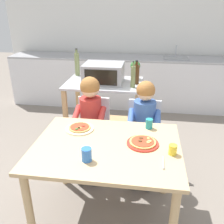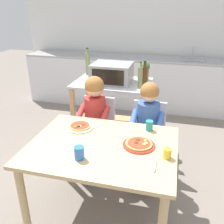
% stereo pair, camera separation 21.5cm
% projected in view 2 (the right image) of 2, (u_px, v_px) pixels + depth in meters
% --- Properties ---
extents(ground_plane, '(12.17, 12.17, 0.00)m').
position_uv_depth(ground_plane, '(129.00, 146.00, 3.32)').
color(ground_plane, slate).
extents(back_wall_tiled, '(4.78, 0.12, 2.70)m').
position_uv_depth(back_wall_tiled, '(151.00, 27.00, 4.45)').
color(back_wall_tiled, white).
rests_on(back_wall_tiled, ground).
extents(kitchen_counter, '(4.30, 0.60, 1.09)m').
position_uv_depth(kitchen_counter, '(145.00, 82.00, 4.45)').
color(kitchen_counter, silver).
rests_on(kitchen_counter, ground).
extents(kitchen_island_cart, '(0.91, 0.63, 0.88)m').
position_uv_depth(kitchen_island_cart, '(112.00, 105.00, 3.11)').
color(kitchen_island_cart, '#B7BABF').
rests_on(kitchen_island_cart, ground).
extents(toaster_oven, '(0.46, 0.38, 0.23)m').
position_uv_depth(toaster_oven, '(112.00, 73.00, 2.93)').
color(toaster_oven, '#999BA0').
rests_on(toaster_oven, kitchen_island_cart).
extents(bottle_squat_spirits, '(0.07, 0.07, 0.27)m').
position_uv_depth(bottle_squat_spirits, '(144.00, 75.00, 2.85)').
color(bottle_squat_spirits, '#4C2D14').
rests_on(bottle_squat_spirits, kitchen_island_cart).
extents(bottle_dark_olive_oil, '(0.05, 0.05, 0.30)m').
position_uv_depth(bottle_dark_olive_oil, '(140.00, 77.00, 2.73)').
color(bottle_dark_olive_oil, olive).
rests_on(bottle_dark_olive_oil, kitchen_island_cart).
extents(bottle_slim_sauce, '(0.06, 0.06, 0.35)m').
position_uv_depth(bottle_slim_sauce, '(88.00, 63.00, 3.24)').
color(bottle_slim_sauce, olive).
rests_on(bottle_slim_sauce, kitchen_island_cart).
extents(potted_herb_plant, '(0.12, 0.12, 0.22)m').
position_uv_depth(potted_herb_plant, '(145.00, 70.00, 3.04)').
color(potted_herb_plant, '#9E5B3D').
rests_on(potted_herb_plant, kitchen_island_cart).
extents(dining_table, '(1.15, 0.88, 0.74)m').
position_uv_depth(dining_table, '(103.00, 156.00, 1.99)').
color(dining_table, tan).
rests_on(dining_table, ground).
extents(dining_chair_left, '(0.36, 0.36, 0.81)m').
position_uv_depth(dining_chair_left, '(97.00, 128.00, 2.75)').
color(dining_chair_left, silver).
rests_on(dining_chair_left, ground).
extents(dining_chair_right, '(0.36, 0.36, 0.81)m').
position_uv_depth(dining_chair_right, '(147.00, 135.00, 2.62)').
color(dining_chair_right, silver).
rests_on(dining_chair_right, ground).
extents(child_in_red_shirt, '(0.32, 0.42, 1.07)m').
position_uv_depth(child_in_red_shirt, '(94.00, 115.00, 2.56)').
color(child_in_red_shirt, '#424C6B').
rests_on(child_in_red_shirt, ground).
extents(child_in_blue_striped_shirt, '(0.32, 0.42, 1.05)m').
position_uv_depth(child_in_blue_striped_shirt, '(147.00, 123.00, 2.44)').
color(child_in_blue_striped_shirt, '#424C6B').
rests_on(child_in_blue_striped_shirt, ground).
extents(pizza_plate_cream, '(0.24, 0.24, 0.03)m').
position_uv_depth(pizza_plate_cream, '(80.00, 126.00, 2.20)').
color(pizza_plate_cream, beige).
rests_on(pizza_plate_cream, dining_table).
extents(pizza_plate_red_rimmed, '(0.25, 0.25, 0.03)m').
position_uv_depth(pizza_plate_red_rimmed, '(139.00, 144.00, 1.93)').
color(pizza_plate_red_rimmed, red).
rests_on(pizza_plate_red_rimmed, dining_table).
extents(drinking_cup_blue, '(0.07, 0.07, 0.10)m').
position_uv_depth(drinking_cup_blue, '(79.00, 153.00, 1.75)').
color(drinking_cup_blue, blue).
rests_on(drinking_cup_blue, dining_table).
extents(drinking_cup_teal, '(0.06, 0.06, 0.09)m').
position_uv_depth(drinking_cup_teal, '(149.00, 125.00, 2.15)').
color(drinking_cup_teal, teal).
rests_on(drinking_cup_teal, dining_table).
extents(drinking_cup_yellow, '(0.06, 0.06, 0.08)m').
position_uv_depth(drinking_cup_yellow, '(167.00, 153.00, 1.77)').
color(drinking_cup_yellow, yellow).
rests_on(drinking_cup_yellow, dining_table).
extents(serving_spoon, '(0.01, 0.14, 0.01)m').
position_uv_depth(serving_spoon, '(155.00, 166.00, 1.68)').
color(serving_spoon, '#B7BABF').
rests_on(serving_spoon, dining_table).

